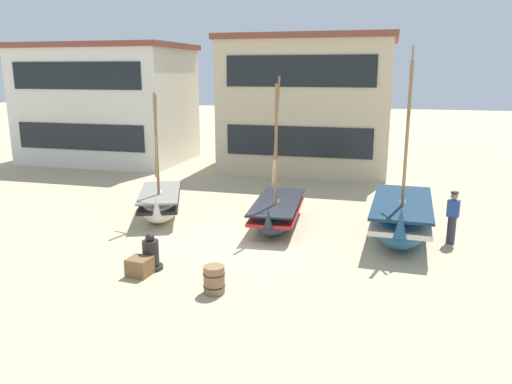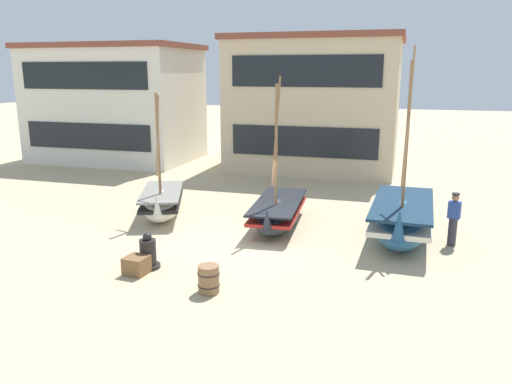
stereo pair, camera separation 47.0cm
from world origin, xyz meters
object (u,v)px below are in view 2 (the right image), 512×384
object	(u,v)px
fishing_boat_centre_large	(402,219)
fishing_boat_far_right	(278,212)
capstan_winch	(148,254)
wooden_barrel	(209,279)
harbor_building_annex	(116,103)
fisherman_by_hull	(453,220)
harbor_building_main	(316,103)
cargo_crate	(137,265)
fishing_boat_near_left	(162,202)

from	to	relation	value
fishing_boat_centre_large	fishing_boat_far_right	xyz separation A→B (m)	(-4.15, 0.29, -0.18)
capstan_winch	wooden_barrel	distance (m)	2.41
harbor_building_annex	fisherman_by_hull	bearing A→B (deg)	-30.68
fisherman_by_hull	capstan_winch	world-z (taller)	fisherman_by_hull
fisherman_by_hull	harbor_building_main	xyz separation A→B (m)	(-6.45, 11.84, 2.74)
cargo_crate	fishing_boat_far_right	bearing A→B (deg)	63.35
fishing_boat_near_left	wooden_barrel	world-z (taller)	fishing_boat_near_left
fishing_boat_near_left	fishing_boat_centre_large	world-z (taller)	fishing_boat_centre_large
wooden_barrel	harbor_building_annex	xyz separation A→B (m)	(-12.42, 16.29, 3.07)
wooden_barrel	capstan_winch	bearing A→B (deg)	155.39
fishing_boat_near_left	fisherman_by_hull	world-z (taller)	fishing_boat_near_left
fishing_boat_near_left	fisherman_by_hull	bearing A→B (deg)	-1.58
fishing_boat_far_right	harbor_building_annex	world-z (taller)	harbor_building_annex
cargo_crate	fishing_boat_near_left	bearing A→B (deg)	109.64
fisherman_by_hull	harbor_building_main	world-z (taller)	harbor_building_main
fishing_boat_near_left	fisherman_by_hull	distance (m)	10.12
fishing_boat_centre_large	cargo_crate	xyz separation A→B (m)	(-6.76, -4.90, -0.46)
fisherman_by_hull	harbor_building_main	distance (m)	13.76
capstan_winch	harbor_building_annex	distance (m)	18.63
fishing_boat_centre_large	cargo_crate	world-z (taller)	fishing_boat_centre_large
fishing_boat_far_right	cargo_crate	distance (m)	5.81
fishing_boat_far_right	cargo_crate	bearing A→B (deg)	-116.65
fishing_boat_far_right	cargo_crate	world-z (taller)	fishing_boat_far_right
harbor_building_annex	wooden_barrel	bearing A→B (deg)	-52.67
fishing_boat_centre_large	harbor_building_main	size ratio (longest dim) A/B	0.67
fishing_boat_near_left	harbor_building_annex	world-z (taller)	harbor_building_annex
fisherman_by_hull	wooden_barrel	bearing A→B (deg)	-138.19
fishing_boat_centre_large	fishing_boat_far_right	distance (m)	4.17
fishing_boat_near_left	cargo_crate	bearing A→B (deg)	-70.36
fishing_boat_near_left	capstan_winch	size ratio (longest dim) A/B	4.49
capstan_winch	wooden_barrel	bearing A→B (deg)	-24.61
fishing_boat_near_left	harbor_building_main	size ratio (longest dim) A/B	0.50
capstan_winch	harbor_building_main	xyz separation A→B (m)	(1.74, 16.20, 3.17)
fisherman_by_hull	harbor_building_main	size ratio (longest dim) A/B	0.19
fishing_boat_near_left	harbor_building_main	distance (m)	12.49
fishing_boat_far_right	fisherman_by_hull	world-z (taller)	fishing_boat_far_right
harbor_building_main	fishing_boat_near_left	bearing A→B (deg)	-107.56
fishing_boat_far_right	wooden_barrel	xyz separation A→B (m)	(-0.31, -5.72, -0.17)
cargo_crate	harbor_building_main	world-z (taller)	harbor_building_main
fisherman_by_hull	wooden_barrel	distance (m)	8.06
cargo_crate	harbor_building_annex	xyz separation A→B (m)	(-10.13, 15.75, 3.18)
fishing_boat_centre_large	capstan_winch	world-z (taller)	fishing_boat_centre_large
capstan_winch	cargo_crate	bearing A→B (deg)	-101.86
fisherman_by_hull	harbor_building_annex	bearing A→B (deg)	149.32
wooden_barrel	fishing_boat_near_left	bearing A→B (deg)	126.11
harbor_building_main	harbor_building_annex	world-z (taller)	harbor_building_main
capstan_winch	wooden_barrel	world-z (taller)	capstan_winch
fishing_boat_centre_large	harbor_building_annex	size ratio (longest dim) A/B	0.64
fishing_boat_centre_large	harbor_building_annex	xyz separation A→B (m)	(-16.88, 10.85, 2.72)
fishing_boat_centre_large	capstan_winch	distance (m)	8.00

